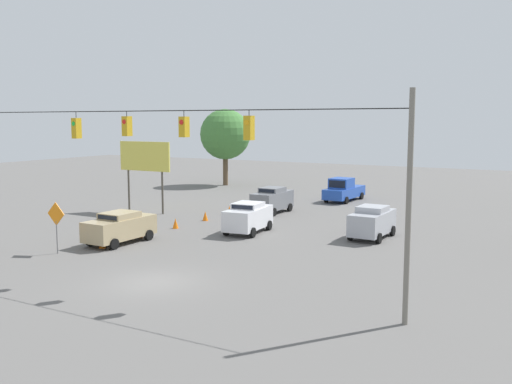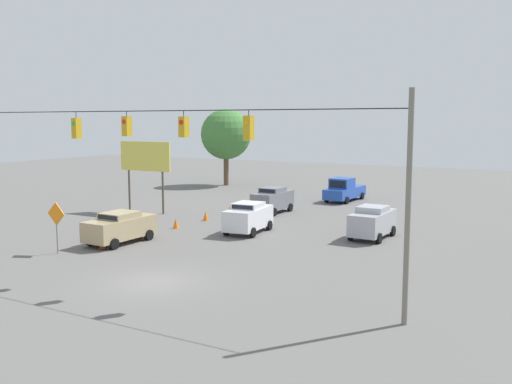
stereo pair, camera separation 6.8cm
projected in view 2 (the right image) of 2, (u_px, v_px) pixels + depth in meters
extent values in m
plane|color=#605E5B|center=(154.00, 282.00, 25.65)|extent=(140.00, 140.00, 0.00)
cylinder|color=slate|center=(408.00, 209.00, 19.85)|extent=(0.20, 0.20, 8.36)
cylinder|color=black|center=(154.00, 111.00, 24.93)|extent=(22.48, 0.04, 0.04)
cube|color=gold|center=(249.00, 128.00, 22.66)|extent=(0.32, 0.36, 0.97)
cylinder|color=black|center=(249.00, 113.00, 22.59)|extent=(0.03, 0.03, 0.23)
cylinder|color=orange|center=(246.00, 122.00, 22.47)|extent=(0.20, 0.02, 0.20)
cube|color=gold|center=(184.00, 127.00, 24.23)|extent=(0.32, 0.36, 0.87)
cylinder|color=black|center=(184.00, 114.00, 24.16)|extent=(0.03, 0.03, 0.25)
cylinder|color=red|center=(181.00, 122.00, 24.04)|extent=(0.20, 0.02, 0.20)
cube|color=gold|center=(127.00, 126.00, 25.80)|extent=(0.32, 0.36, 0.89)
cylinder|color=black|center=(126.00, 114.00, 25.73)|extent=(0.03, 0.03, 0.23)
cylinder|color=red|center=(124.00, 122.00, 25.61)|extent=(0.20, 0.02, 0.20)
cube|color=gold|center=(77.00, 128.00, 27.38)|extent=(0.32, 0.36, 0.98)
cylinder|color=black|center=(76.00, 115.00, 27.30)|extent=(0.03, 0.03, 0.30)
cylinder|color=green|center=(73.00, 124.00, 27.19)|extent=(0.20, 0.02, 0.20)
cube|color=silver|center=(248.00, 218.00, 36.88)|extent=(2.25, 4.31, 1.30)
cube|color=silver|center=(248.00, 205.00, 36.77)|extent=(1.86, 1.99, 0.36)
cube|color=black|center=(242.00, 207.00, 35.94)|extent=(1.46, 0.17, 0.25)
cylinder|color=black|center=(226.00, 230.00, 36.10)|extent=(0.28, 0.66, 0.64)
cylinder|color=black|center=(253.00, 233.00, 35.37)|extent=(0.28, 0.66, 0.64)
cylinder|color=black|center=(244.00, 223.00, 38.55)|extent=(0.28, 0.66, 0.64)
cylinder|color=black|center=(269.00, 225.00, 37.82)|extent=(0.28, 0.66, 0.64)
cube|color=tan|center=(120.00, 228.00, 33.76)|extent=(1.94, 4.56, 1.18)
cube|color=tan|center=(120.00, 215.00, 33.66)|extent=(1.75, 2.02, 0.36)
cube|color=black|center=(107.00, 218.00, 32.80)|extent=(1.49, 0.04, 0.25)
cylinder|color=black|center=(90.00, 240.00, 33.04)|extent=(0.23, 0.64, 0.64)
cylinder|color=black|center=(114.00, 244.00, 32.10)|extent=(0.23, 0.64, 0.64)
cylinder|color=black|center=(126.00, 232.00, 35.56)|extent=(0.23, 0.64, 0.64)
cylinder|color=black|center=(149.00, 235.00, 34.62)|extent=(0.23, 0.64, 0.64)
cube|color=slate|center=(273.00, 200.00, 44.78)|extent=(1.74, 4.21, 1.34)
cube|color=slate|center=(273.00, 190.00, 44.67)|extent=(1.59, 1.86, 0.36)
cube|color=black|center=(267.00, 191.00, 43.87)|extent=(1.37, 0.03, 0.25)
cylinder|color=black|center=(255.00, 210.00, 44.12)|extent=(0.23, 0.64, 0.64)
cylinder|color=black|center=(274.00, 212.00, 43.27)|extent=(0.23, 0.64, 0.64)
cylinder|color=black|center=(271.00, 206.00, 46.46)|extent=(0.23, 0.64, 0.64)
cylinder|color=black|center=(290.00, 207.00, 45.61)|extent=(0.23, 0.64, 0.64)
cube|color=#234CB2|center=(345.00, 192.00, 51.53)|extent=(2.17, 5.51, 0.90)
cube|color=#234CB2|center=(342.00, 183.00, 50.88)|extent=(1.86, 2.03, 0.90)
cube|color=black|center=(337.00, 184.00, 50.05)|extent=(1.54, 0.09, 0.63)
cylinder|color=black|center=(327.00, 199.00, 50.62)|extent=(0.25, 0.65, 0.64)
cylinder|color=black|center=(347.00, 200.00, 49.60)|extent=(0.25, 0.65, 0.64)
cylinder|color=black|center=(343.00, 194.00, 53.58)|extent=(0.25, 0.65, 0.64)
cylinder|color=black|center=(362.00, 196.00, 52.56)|extent=(0.25, 0.65, 0.64)
cube|color=#A8AAB2|center=(372.00, 222.00, 35.15)|extent=(1.85, 4.14, 1.33)
cube|color=#A8AAB2|center=(373.00, 209.00, 35.04)|extent=(1.66, 1.84, 0.36)
cube|color=black|center=(378.00, 207.00, 35.82)|extent=(1.42, 0.05, 0.25)
cylinder|color=black|center=(393.00, 231.00, 35.92)|extent=(0.23, 0.64, 0.64)
cylinder|color=black|center=(366.00, 228.00, 36.82)|extent=(0.23, 0.64, 0.64)
cylinder|color=black|center=(379.00, 238.00, 33.65)|extent=(0.23, 0.64, 0.64)
cylinder|color=black|center=(351.00, 235.00, 34.54)|extent=(0.23, 0.64, 0.64)
cone|color=orange|center=(102.00, 242.00, 32.55)|extent=(0.41, 0.41, 0.68)
cone|color=orange|center=(140.00, 232.00, 35.48)|extent=(0.41, 0.41, 0.68)
cone|color=orange|center=(176.00, 223.00, 38.40)|extent=(0.41, 0.41, 0.68)
cone|color=orange|center=(206.00, 216.00, 41.38)|extent=(0.41, 0.41, 0.68)
cone|color=orange|center=(230.00, 210.00, 44.13)|extent=(0.41, 0.41, 0.68)
cone|color=orange|center=(254.00, 204.00, 47.25)|extent=(0.41, 0.41, 0.68)
cylinder|color=#4C473D|center=(163.00, 193.00, 44.19)|extent=(0.16, 0.16, 3.29)
cylinder|color=#4C473D|center=(129.00, 190.00, 45.87)|extent=(0.16, 0.16, 3.29)
cube|color=#D8CC4C|center=(145.00, 156.00, 44.68)|extent=(4.89, 0.12, 2.30)
cylinder|color=slate|center=(57.00, 237.00, 31.10)|extent=(0.06, 0.06, 1.80)
cube|color=orange|center=(56.00, 214.00, 30.94)|extent=(1.27, 0.04, 1.27)
cylinder|color=brown|center=(226.00, 167.00, 63.80)|extent=(0.56, 0.56, 4.16)
sphere|color=#427A38|center=(226.00, 134.00, 63.35)|extent=(5.60, 5.60, 5.60)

